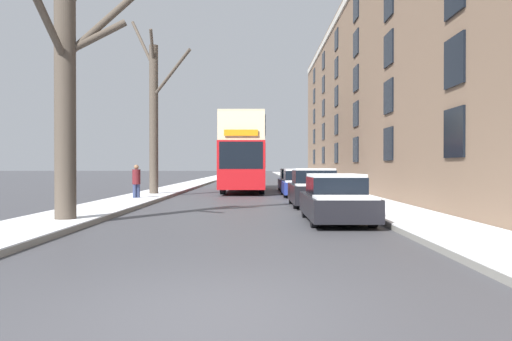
{
  "coord_description": "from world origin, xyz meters",
  "views": [
    {
      "loc": [
        0.57,
        -5.34,
        1.57
      ],
      "look_at": [
        0.42,
        20.4,
        1.35
      ],
      "focal_mm": 35.0,
      "sensor_mm": 36.0,
      "label": 1
    }
  ],
  "objects": [
    {
      "name": "sidewalk_right",
      "position": [
        4.97,
        53.0,
        0.08
      ],
      "size": [
        2.27,
        130.0,
        0.16
      ],
      "color": "gray",
      "rests_on": "ground"
    },
    {
      "name": "pedestrian_left_sidewalk",
      "position": [
        -4.91,
        16.92,
        0.9
      ],
      "size": [
        0.36,
        0.36,
        1.64
      ],
      "rotation": [
        0.0,
        0.0,
        3.79
      ],
      "color": "navy",
      "rests_on": "ground"
    },
    {
      "name": "terrace_facade_right",
      "position": [
        10.6,
        26.55,
        6.28
      ],
      "size": [
        9.1,
        48.57,
        12.56
      ],
      "color": "#7A604C",
      "rests_on": "ground"
    },
    {
      "name": "parked_car_1",
      "position": [
        2.74,
        14.36,
        0.68
      ],
      "size": [
        1.81,
        4.23,
        1.48
      ],
      "color": "black",
      "rests_on": "ground"
    },
    {
      "name": "parked_car_3",
      "position": [
        2.74,
        26.25,
        0.64
      ],
      "size": [
        1.79,
        4.03,
        1.4
      ],
      "color": "navy",
      "rests_on": "ground"
    },
    {
      "name": "double_decker_bus",
      "position": [
        -0.35,
        25.72,
        2.56
      ],
      "size": [
        2.55,
        10.67,
        4.55
      ],
      "color": "red",
      "rests_on": "ground"
    },
    {
      "name": "parked_car_0",
      "position": [
        2.74,
        8.68,
        0.63
      ],
      "size": [
        1.7,
        4.19,
        1.35
      ],
      "color": "black",
      "rests_on": "ground"
    },
    {
      "name": "bare_tree_left_1",
      "position": [
        -4.86,
        20.4,
        4.3
      ],
      "size": [
        3.73,
        3.18,
        9.48
      ],
      "color": "#4C4238",
      "rests_on": "ground"
    },
    {
      "name": "sidewalk_left",
      "position": [
        -4.97,
        53.0,
        0.08
      ],
      "size": [
        2.27,
        130.0,
        0.16
      ],
      "color": "gray",
      "rests_on": "ground"
    },
    {
      "name": "parked_car_2",
      "position": [
        2.74,
        20.78,
        0.66
      ],
      "size": [
        1.89,
        4.32,
        1.43
      ],
      "color": "navy",
      "rests_on": "ground"
    },
    {
      "name": "bare_tree_left_0",
      "position": [
        -4.51,
        7.94,
        3.66
      ],
      "size": [
        2.52,
        3.37,
        8.46
      ],
      "color": "#4C4238",
      "rests_on": "ground"
    },
    {
      "name": "oncoming_van",
      "position": [
        -2.21,
        47.6,
        1.22
      ],
      "size": [
        2.0,
        5.55,
        2.25
      ],
      "color": "white",
      "rests_on": "ground"
    },
    {
      "name": "ground_plane",
      "position": [
        0.0,
        0.0,
        0.0
      ],
      "size": [
        320.0,
        320.0,
        0.0
      ],
      "primitive_type": "plane",
      "color": "#424247"
    }
  ]
}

